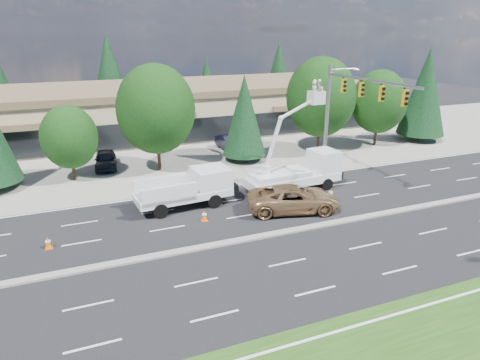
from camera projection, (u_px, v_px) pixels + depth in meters
name	position (u px, v px, depth m)	size (l,w,h in m)	color
ground	(262.00, 237.00, 25.38)	(140.00, 140.00, 0.00)	black
concrete_apron	(179.00, 152.00, 42.88)	(140.00, 22.00, 0.01)	gray
road_median	(262.00, 236.00, 25.36)	(120.00, 0.55, 0.12)	gray
strip_mall	(157.00, 108.00, 50.67)	(50.40, 15.40, 5.50)	#C7B288
tree_front_c	(69.00, 137.00, 33.81)	(4.40, 4.40, 6.11)	#332114
tree_front_d	(156.00, 109.00, 35.68)	(6.56, 6.56, 9.11)	#332114
tree_front_e	(244.00, 115.00, 38.84)	(4.01, 4.01, 7.91)	#332114
tree_front_f	(321.00, 97.00, 41.25)	(6.70, 6.70, 9.29)	#332114
tree_front_g	(379.00, 102.00, 43.98)	(5.66, 5.66, 7.85)	#332114
tree_front_h	(425.00, 92.00, 45.84)	(5.03, 5.03, 9.91)	#332114
tree_back_b	(109.00, 73.00, 58.74)	(5.66, 5.66, 11.17)	#332114
tree_back_c	(207.00, 82.00, 64.26)	(3.90, 3.90, 7.70)	#332114
tree_back_d	(278.00, 72.00, 68.09)	(4.98, 4.98, 9.81)	#332114
signal_mast	(344.00, 106.00, 33.04)	(2.76, 10.16, 9.00)	gray
utility_pickup	(190.00, 192.00, 29.56)	(6.74, 3.01, 2.52)	white
bucket_truck	(300.00, 167.00, 32.36)	(7.59, 2.85, 8.25)	white
traffic_cone_a	(48.00, 243.00, 23.96)	(0.40, 0.40, 0.70)	orange
traffic_cone_b	(204.00, 216.00, 27.43)	(0.40, 0.40, 0.70)	orange
traffic_cone_c	(260.00, 206.00, 28.90)	(0.40, 0.40, 0.70)	orange
traffic_cone_d	(331.00, 193.00, 31.17)	(0.40, 0.40, 0.70)	orange
minivan	(294.00, 199.00, 28.79)	(2.88, 6.24, 1.73)	#A0794D
parked_car_west	(106.00, 160.00, 37.77)	(1.82, 4.52, 1.54)	black
parked_car_east	(230.00, 143.00, 43.20)	(1.61, 4.61, 1.52)	black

